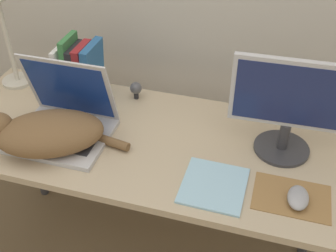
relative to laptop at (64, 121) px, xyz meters
The scene contains 10 objects.
desk 0.31m from the laptop, 10.64° to the left, with size 1.48×0.61×0.76m.
laptop is the anchor object (origin of this frame).
cat 0.09m from the laptop, 102.41° to the right, with size 0.48×0.35×0.14m.
external_monitor 0.79m from the laptop, ahead, with size 0.40×0.19×0.35m.
mousepad 0.82m from the laptop, ahead, with size 0.23×0.16×0.00m.
computer_mouse 0.84m from the laptop, ahead, with size 0.06×0.10×0.03m.
book_row 0.28m from the laptop, 102.42° to the left, with size 0.16×0.15×0.25m.
desk_lamp 0.48m from the laptop, 144.87° to the left, with size 0.17×0.17×0.47m.
notepad 0.59m from the laptop, 11.16° to the right, with size 0.20×0.21×0.01m.
webcam 0.33m from the laptop, 59.42° to the left, with size 0.05×0.05×0.07m.
Camera 1 is at (0.42, -0.80, 1.73)m, focal length 45.00 mm.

